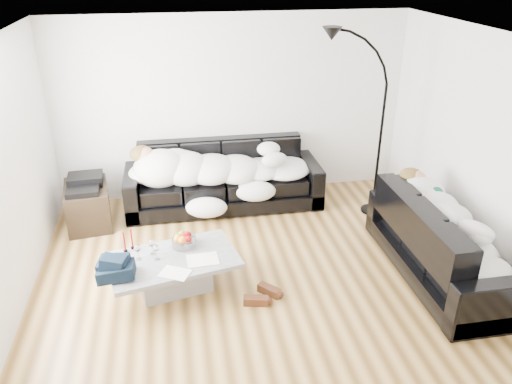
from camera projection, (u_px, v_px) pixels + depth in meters
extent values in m
plane|color=brown|center=(261.00, 274.00, 5.68)|extent=(5.00, 5.00, 0.00)
cube|color=silver|center=(232.00, 108.00, 7.10)|extent=(5.00, 0.02, 2.60)
cube|color=silver|center=(2.00, 188.00, 4.72)|extent=(0.02, 4.50, 2.60)
cube|color=silver|center=(484.00, 154.00, 5.50)|extent=(0.02, 4.50, 2.60)
plane|color=white|center=(262.00, 39.00, 4.54)|extent=(5.00, 5.00, 0.00)
cube|color=black|center=(223.00, 176.00, 7.05)|extent=(2.73, 0.94, 0.89)
cube|color=black|center=(444.00, 240.00, 5.52)|extent=(0.93, 2.17, 0.88)
ellipsoid|color=#0B503B|center=(415.00, 191.00, 5.98)|extent=(0.42, 0.38, 0.20)
cube|color=#939699|center=(175.00, 273.00, 5.36)|extent=(1.47, 1.04, 0.39)
cylinder|color=white|center=(184.00, 239.00, 5.46)|extent=(0.29, 0.29, 0.16)
cylinder|color=white|center=(152.00, 247.00, 5.31)|extent=(0.09, 0.09, 0.17)
cylinder|color=white|center=(138.00, 252.00, 5.22)|extent=(0.09, 0.09, 0.17)
cylinder|color=white|center=(156.00, 252.00, 5.23)|extent=(0.09, 0.09, 0.17)
cylinder|color=maroon|center=(124.00, 242.00, 5.33)|extent=(0.06, 0.06, 0.24)
cylinder|color=maroon|center=(132.00, 239.00, 5.39)|extent=(0.05, 0.05, 0.24)
cube|color=silver|center=(203.00, 259.00, 5.24)|extent=(0.34, 0.27, 0.01)
cube|color=silver|center=(175.00, 273.00, 5.02)|extent=(0.36, 0.32, 0.01)
cube|color=black|center=(88.00, 205.00, 6.62)|extent=(0.65, 0.86, 0.54)
cube|color=black|center=(84.00, 182.00, 6.47)|extent=(0.46, 0.36, 0.13)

